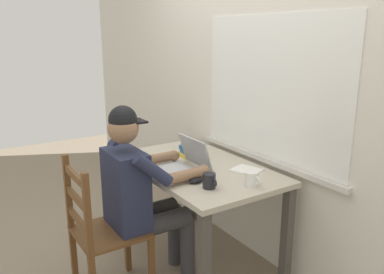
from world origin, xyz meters
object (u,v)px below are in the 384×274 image
at_px(wooden_chair, 102,232).
at_px(coffee_mug_white, 251,179).
at_px(seated_person, 141,189).
at_px(desk, 197,180).
at_px(laptop, 184,164).
at_px(computer_mouse, 196,180).
at_px(book_stack_main, 192,152).
at_px(coffee_mug_dark, 209,181).

xyz_separation_m(wooden_chair, coffee_mug_white, (0.46, 0.81, 0.33)).
bearing_deg(coffee_mug_white, seated_person, -130.72).
bearing_deg(desk, wooden_chair, -87.17).
xyz_separation_m(laptop, computer_mouse, (0.23, -0.05, -0.04)).
height_order(wooden_chair, computer_mouse, wooden_chair).
height_order(desk, book_stack_main, book_stack_main).
distance_m(wooden_chair, book_stack_main, 0.90).
distance_m(coffee_mug_white, book_stack_main, 0.67).
xyz_separation_m(wooden_chair, laptop, (0.01, 0.60, 0.34)).
distance_m(laptop, computer_mouse, 0.24).
xyz_separation_m(computer_mouse, coffee_mug_dark, (0.11, 0.02, 0.03)).
xyz_separation_m(desk, coffee_mug_dark, (0.39, -0.17, 0.15)).
bearing_deg(coffee_mug_dark, laptop, 174.85).
relative_size(coffee_mug_white, coffee_mug_dark, 1.07).
bearing_deg(coffee_mug_dark, computer_mouse, -169.89).
xyz_separation_m(computer_mouse, coffee_mug_white, (0.22, 0.26, 0.03)).
bearing_deg(wooden_chair, laptop, 89.18).
relative_size(laptop, book_stack_main, 1.65).
bearing_deg(coffee_mug_dark, seated_person, -140.47).
distance_m(desk, coffee_mug_dark, 0.45).
height_order(desk, coffee_mug_white, coffee_mug_white).
bearing_deg(coffee_mug_white, wooden_chair, -119.36).
bearing_deg(wooden_chair, desk, 92.83).
height_order(computer_mouse, coffee_mug_white, coffee_mug_white).
height_order(wooden_chair, coffee_mug_dark, wooden_chair).
relative_size(laptop, coffee_mug_white, 2.64).
bearing_deg(laptop, book_stack_main, 137.48).
xyz_separation_m(seated_person, coffee_mug_dark, (0.35, 0.29, 0.11)).
bearing_deg(computer_mouse, coffee_mug_white, 49.96).
bearing_deg(desk, seated_person, -85.43).
relative_size(laptop, coffee_mug_dark, 2.82).
bearing_deg(coffee_mug_white, laptop, -154.86).
height_order(seated_person, laptop, seated_person).
distance_m(laptop, coffee_mug_dark, 0.34).
distance_m(computer_mouse, book_stack_main, 0.52).
bearing_deg(laptop, seated_person, -91.55).
distance_m(coffee_mug_white, coffee_mug_dark, 0.26).
bearing_deg(coffee_mug_white, book_stack_main, -179.90).
distance_m(desk, seated_person, 0.46).
distance_m(wooden_chair, coffee_mug_dark, 0.75).
relative_size(seated_person, book_stack_main, 6.21).
bearing_deg(desk, coffee_mug_dark, -23.38).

